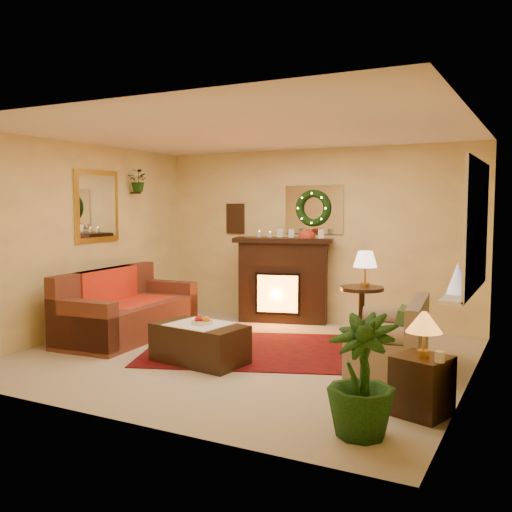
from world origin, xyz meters
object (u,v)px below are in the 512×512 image
at_px(fireplace, 284,285).
at_px(side_table_round, 361,318).
at_px(end_table_square, 422,384).
at_px(coffee_table, 200,344).
at_px(sofa, 129,305).
at_px(loveseat, 389,328).

xyz_separation_m(fireplace, side_table_round, (1.46, -0.78, -0.23)).
distance_m(side_table_round, end_table_square, 2.54).
bearing_deg(coffee_table, fireplace, 100.48).
height_order(sofa, end_table_square, sofa).
distance_m(end_table_square, coffee_table, 2.58).
height_order(fireplace, side_table_round, fireplace).
xyz_separation_m(side_table_round, coffee_table, (-1.33, -1.75, -0.12)).
xyz_separation_m(loveseat, side_table_round, (-0.58, 0.90, -0.09)).
xyz_separation_m(sofa, coffee_table, (1.54, -0.64, -0.22)).
xyz_separation_m(loveseat, coffee_table, (-1.91, -0.85, -0.21)).
xyz_separation_m(fireplace, coffee_table, (0.13, -2.53, -0.34)).
bearing_deg(loveseat, coffee_table, -162.27).
xyz_separation_m(side_table_round, end_table_square, (1.21, -2.23, -0.05)).
bearing_deg(loveseat, end_table_square, -71.23).
bearing_deg(sofa, fireplace, 48.81).
bearing_deg(side_table_round, coffee_table, -127.25).
xyz_separation_m(sofa, end_table_square, (4.08, -1.13, -0.16)).
relative_size(sofa, loveseat, 1.63).
distance_m(fireplace, end_table_square, 4.03).
height_order(sofa, loveseat, sofa).
bearing_deg(coffee_table, loveseat, 31.61).
height_order(loveseat, side_table_round, loveseat).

